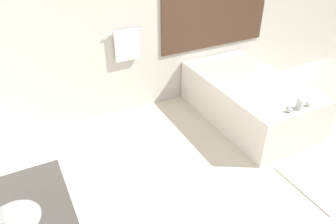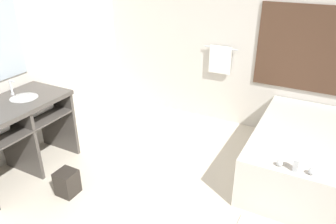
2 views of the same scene
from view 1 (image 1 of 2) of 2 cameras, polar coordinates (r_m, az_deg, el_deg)
name	(u,v)px [view 1 (image 1 of 2)]	position (r m, az deg, el deg)	size (l,w,h in m)	color
ground_plane	(243,209)	(3.37, 13.00, -16.15)	(16.00, 16.00, 0.00)	beige
wall_back_with_blinds	(148,11)	(4.32, -3.55, 17.14)	(7.40, 0.13, 2.70)	silver
bathtub	(249,97)	(4.49, 13.91, 2.57)	(1.05, 1.81, 0.69)	silver
bath_mat	(321,181)	(3.89, 25.06, -10.81)	(0.60, 0.75, 0.02)	white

